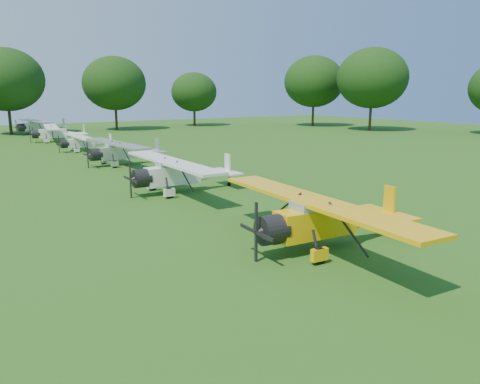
# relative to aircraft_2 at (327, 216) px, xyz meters

# --- Properties ---
(ground) EXTENTS (160.00, 160.00, 0.00)m
(ground) POSITION_rel_aircraft_2_xyz_m (-0.20, 9.28, -1.34)
(ground) COLOR #1C4711
(ground) RESTS_ON ground
(tree_belt) EXTENTS (137.36, 130.27, 14.52)m
(tree_belt) POSITION_rel_aircraft_2_xyz_m (3.37, 9.45, 6.69)
(tree_belt) COLOR black
(tree_belt) RESTS_ON ground
(aircraft_2) EXTENTS (7.29, 11.63, 2.29)m
(aircraft_2) POSITION_rel_aircraft_2_xyz_m (0.00, 0.00, 0.00)
(aircraft_2) COLOR #EBAD09
(aircraft_2) RESTS_ON ground
(aircraft_3) EXTENTS (7.21, 11.47, 2.26)m
(aircraft_3) POSITION_rel_aircraft_2_xyz_m (0.05, 13.15, -0.01)
(aircraft_3) COLOR white
(aircraft_3) RESTS_ON ground
(aircraft_4) EXTENTS (6.91, 11.01, 2.17)m
(aircraft_4) POSITION_rel_aircraft_2_xyz_m (1.10, 26.42, -0.07)
(aircraft_4) COLOR silver
(aircraft_4) RESTS_ON ground
(aircraft_5) EXTENTS (5.86, 9.32, 1.84)m
(aircraft_5) POSITION_rel_aircraft_2_xyz_m (1.03, 38.13, -0.26)
(aircraft_5) COLOR white
(aircraft_5) RESTS_ON ground
(aircraft_6) EXTENTS (7.04, 11.15, 2.19)m
(aircraft_6) POSITION_rel_aircraft_2_xyz_m (0.87, 50.16, -0.06)
(aircraft_6) COLOR white
(aircraft_6) RESTS_ON ground
(aircraft_7) EXTENTS (7.52, 11.95, 2.35)m
(aircraft_7) POSITION_rel_aircraft_2_xyz_m (1.39, 63.20, 0.04)
(aircraft_7) COLOR silver
(aircraft_7) RESTS_ON ground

